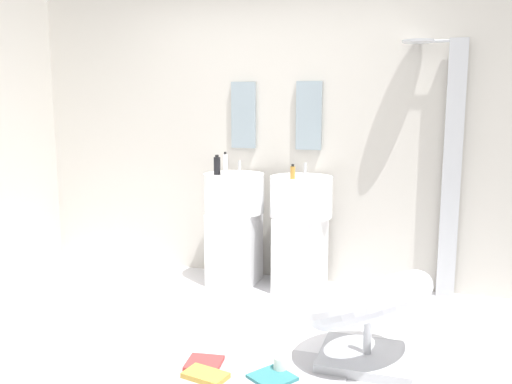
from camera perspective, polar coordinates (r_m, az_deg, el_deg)
ground_plane at (r=3.68m, az=-5.04°, el=-16.34°), size 4.80×3.60×0.04m
rear_partition at (r=4.88m, az=2.26°, el=6.17°), size 4.80×0.10×2.60m
pedestal_sink_left at (r=4.77m, az=-2.26°, el=-3.13°), size 0.52×0.52×1.06m
pedestal_sink_right at (r=4.61m, az=4.65°, el=-3.61°), size 0.52×0.52×1.06m
vanity_mirror_left at (r=4.90m, az=-1.30°, el=7.97°), size 0.22×0.03×0.58m
vanity_mirror_right at (r=4.74m, az=5.50°, el=7.88°), size 0.22×0.03×0.58m
shower_column at (r=4.61m, az=19.46°, el=2.69°), size 0.49×0.24×2.05m
lounge_chair at (r=3.44m, az=11.56°, el=-11.67°), size 1.05×1.05×0.65m
area_rug at (r=3.41m, az=-0.83°, el=-18.00°), size 1.14×0.67×0.01m
magazine_ochre at (r=3.33m, az=-5.25°, el=-18.40°), size 0.27×0.20×0.03m
magazine_teal at (r=3.31m, az=1.69°, el=-18.65°), size 0.30×0.30×0.02m
magazine_red at (r=3.47m, az=-5.39°, el=-17.23°), size 0.23×0.22×0.02m
coffee_mug at (r=3.37m, az=2.51°, el=-17.43°), size 0.08×0.08×0.09m
soap_bottle_black at (r=4.64m, az=-4.06°, el=2.76°), size 0.06×0.06×0.17m
soap_bottle_amber at (r=4.38m, az=3.82°, el=2.05°), size 0.04×0.04×0.12m
soap_bottle_white at (r=4.56m, az=-3.20°, el=2.85°), size 0.04×0.04×0.20m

